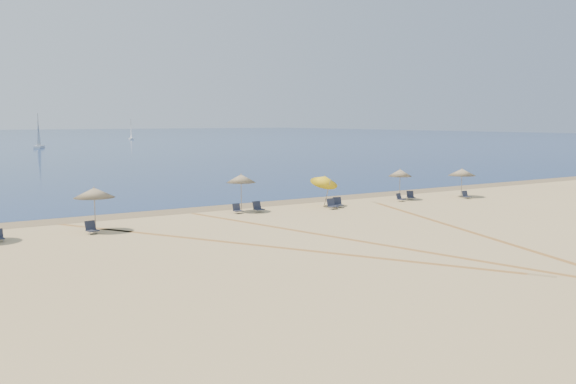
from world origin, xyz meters
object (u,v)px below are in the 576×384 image
chair_2 (91,228)px  chair_9 (466,195)px  umbrella_5 (462,172)px  sailboat_0 (131,133)px  chair_3 (237,209)px  sailboat_2 (39,138)px  umbrella_3 (325,180)px  chair_5 (332,204)px  umbrella_1 (94,193)px  chair_6 (338,203)px  chair_4 (258,207)px  umbrella_2 (241,178)px  umbrella_4 (400,173)px  chair_8 (411,196)px  chair_7 (400,198)px

chair_2 → chair_9: bearing=-11.7°
umbrella_5 → sailboat_0: (24.46, 159.46, -0.02)m
chair_3 → sailboat_2: 109.83m
umbrella_3 → chair_5: (-0.30, -1.31, -1.62)m
umbrella_1 → umbrella_3: bearing=4.6°
chair_6 → chair_9: bearing=10.7°
chair_4 → sailboat_0: 163.43m
umbrella_1 → sailboat_0: bearing=71.3°
sailboat_2 → chair_2: bearing=-76.2°
sailboat_2 → chair_3: bearing=-71.1°
chair_2 → chair_9: chair_2 is taller
chair_5 → chair_9: 12.52m
umbrella_1 → sailboat_2: (17.27, 111.37, 0.14)m
chair_3 → chair_9: (19.03, -2.78, -0.02)m
umbrella_2 → chair_9: size_ratio=4.07×
umbrella_2 → umbrella_3: size_ratio=1.03×
chair_6 → umbrella_4: bearing=25.4°
umbrella_3 → chair_2: (-17.11, -1.92, -1.63)m
chair_9 → sailboat_2: bearing=102.9°
chair_2 → chair_8: chair_2 is taller
chair_7 → chair_8: bearing=5.2°
chair_5 → chair_7: (6.89, 0.54, -0.05)m
umbrella_5 → chair_5: size_ratio=3.24×
umbrella_2 → chair_7: umbrella_2 is taller
chair_7 → sailboat_0: size_ratio=0.10×
chair_4 → sailboat_2: (5.90, 109.77, 2.02)m
umbrella_5 → chair_9: (-0.48, -0.91, -1.75)m
umbrella_2 → umbrella_3: (6.34, -0.85, -0.35)m
chair_3 → chair_5: 6.79m
umbrella_3 → chair_3: size_ratio=3.98×
chair_7 → chair_9: chair_9 is taller
chair_3 → chair_7: bearing=-3.0°
umbrella_3 → chair_2: size_ratio=3.28×
chair_8 → chair_2: bearing=-152.5°
umbrella_1 → umbrella_5: (29.40, -0.06, -0.17)m
chair_4 → umbrella_4: bearing=-4.1°
sailboat_0 → chair_6: bearing=-90.6°
umbrella_4 → umbrella_2: bearing=176.4°
umbrella_4 → sailboat_2: size_ratio=0.32×
chair_5 → umbrella_2: bearing=162.5°
chair_8 → chair_3: bearing=-159.4°
chair_2 → chair_5: size_ratio=1.07×
umbrella_5 → sailboat_0: 161.33m
umbrella_3 → chair_3: bearing=176.1°
chair_2 → chair_6: chair_6 is taller
chair_9 → sailboat_0: sailboat_0 is taller
chair_3 → sailboat_0: (43.97, 157.59, 1.72)m
umbrella_4 → chair_7: umbrella_4 is taller
chair_4 → umbrella_1: bearing=-174.9°
chair_7 → umbrella_1: bearing=173.4°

